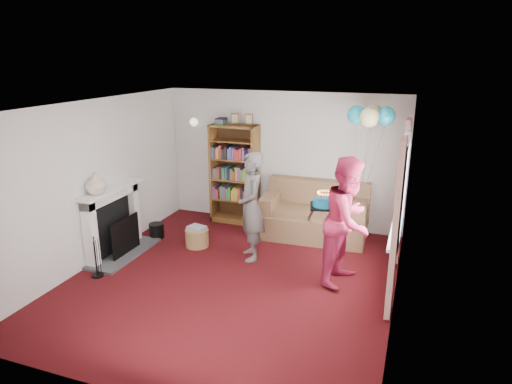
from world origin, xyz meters
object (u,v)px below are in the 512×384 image
at_px(person_striped, 251,207).
at_px(bookcase, 235,175).
at_px(sofa, 315,216).
at_px(birthday_cake, 324,203).
at_px(person_magenta, 348,221).

bearing_deg(person_striped, bookcase, -179.45).
bearing_deg(sofa, birthday_cake, -75.45).
height_order(bookcase, person_magenta, bookcase).
bearing_deg(bookcase, birthday_cake, -39.64).
distance_m(sofa, person_magenta, 1.82).
bearing_deg(person_striped, sofa, 120.16).
relative_size(sofa, person_magenta, 0.99).
bearing_deg(person_magenta, bookcase, 68.01).
height_order(bookcase, birthday_cake, bookcase).
xyz_separation_m(bookcase, birthday_cake, (2.07, -1.71, 0.20)).
bearing_deg(person_striped, birthday_cake, 50.23).
distance_m(bookcase, person_magenta, 3.00).
distance_m(bookcase, sofa, 1.74).
relative_size(sofa, birthday_cake, 4.69).
xyz_separation_m(person_magenta, birthday_cake, (-0.36, 0.05, 0.21)).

